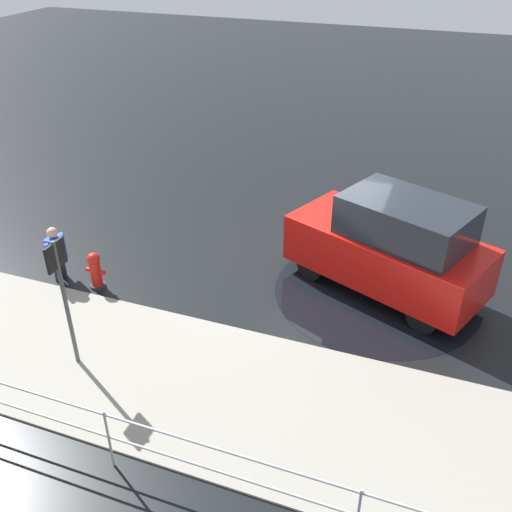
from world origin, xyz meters
TOP-DOWN VIEW (x-y plane):
  - ground_plane at (0.00, 0.00)m, footprint 60.00×60.00m
  - kerb_strip at (0.00, 4.20)m, footprint 24.00×3.20m
  - moving_hatchback at (-1.53, 0.33)m, footprint 4.25×3.06m
  - fire_hydrant at (4.04, 2.29)m, footprint 0.42×0.31m
  - pedestrian at (4.92, 2.31)m, footprint 0.24×0.57m
  - metal_railing at (-0.37, 5.99)m, footprint 10.22×0.04m
  - sign_post at (3.05, 4.38)m, footprint 0.07×0.44m
  - puddle_patch at (-1.38, 0.52)m, footprint 4.14×4.14m

SIDE VIEW (x-z plane):
  - ground_plane at x=0.00m, z-range 0.00..0.00m
  - puddle_patch at x=-1.38m, z-range 0.00..0.01m
  - kerb_strip at x=0.00m, z-range 0.00..0.04m
  - fire_hydrant at x=4.04m, z-range 0.00..0.80m
  - pedestrian at x=4.92m, z-range 0.07..1.29m
  - metal_railing at x=-0.37m, z-range 0.22..1.27m
  - moving_hatchback at x=-1.53m, z-range 0.00..2.06m
  - sign_post at x=3.05m, z-range 0.38..2.78m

